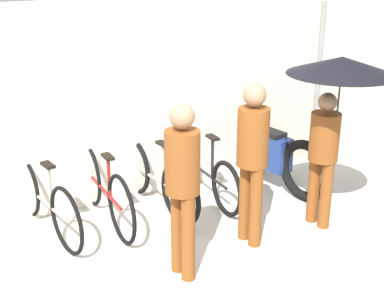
# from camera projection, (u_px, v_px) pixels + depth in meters

# --- Properties ---
(back_wall) EXTENTS (10.89, 0.12, 2.43)m
(back_wall) POSITION_uv_depth(u_px,v_px,m) (113.00, 105.00, 6.27)
(back_wall) COLOR beige
(back_wall) RESTS_ON ground
(parked_bicycle_0) EXTENTS (0.48, 1.78, 1.05)m
(parked_bicycle_0) POSITION_uv_depth(u_px,v_px,m) (44.00, 200.00, 5.77)
(parked_bicycle_0) COLOR black
(parked_bicycle_0) RESTS_ON ground
(parked_bicycle_1) EXTENTS (0.44, 1.81, 1.11)m
(parked_bicycle_1) POSITION_uv_depth(u_px,v_px,m) (104.00, 189.00, 6.01)
(parked_bicycle_1) COLOR black
(parked_bicycle_1) RESTS_ON ground
(parked_bicycle_2) EXTENTS (0.44, 1.78, 1.11)m
(parked_bicycle_2) POSITION_uv_depth(u_px,v_px,m) (155.00, 178.00, 6.34)
(parked_bicycle_2) COLOR black
(parked_bicycle_2) RESTS_ON ground
(parked_bicycle_3) EXTENTS (0.44, 1.73, 1.00)m
(parked_bicycle_3) POSITION_uv_depth(u_px,v_px,m) (205.00, 171.00, 6.62)
(parked_bicycle_3) COLOR black
(parked_bicycle_3) RESTS_ON ground
(pedestrian_leading) EXTENTS (0.32, 0.32, 1.69)m
(pedestrian_leading) POSITION_uv_depth(u_px,v_px,m) (183.00, 179.00, 4.79)
(pedestrian_leading) COLOR brown
(pedestrian_leading) RESTS_ON ground
(pedestrian_center) EXTENTS (0.32, 0.32, 1.72)m
(pedestrian_center) POSITION_uv_depth(u_px,v_px,m) (252.00, 152.00, 5.36)
(pedestrian_center) COLOR brown
(pedestrian_center) RESTS_ON ground
(pedestrian_trailing) EXTENTS (1.11, 1.11, 1.93)m
(pedestrian_trailing) POSITION_uv_depth(u_px,v_px,m) (336.00, 91.00, 5.47)
(pedestrian_trailing) COLOR brown
(pedestrian_trailing) RESTS_ON ground
(motorcycle) EXTENTS (0.63, 2.10, 0.96)m
(motorcycle) POSITION_uv_depth(u_px,v_px,m) (266.00, 153.00, 7.01)
(motorcycle) COLOR black
(motorcycle) RESTS_ON ground
(awning_pole) EXTENTS (0.07, 0.07, 2.31)m
(awning_pole) POSITION_uv_depth(u_px,v_px,m) (317.00, 89.00, 7.25)
(awning_pole) COLOR gray
(awning_pole) RESTS_ON ground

